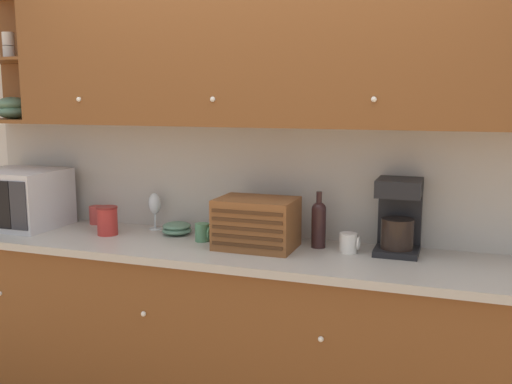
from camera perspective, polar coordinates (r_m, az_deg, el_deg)
wall_back at (r=3.13m, az=1.48°, el=2.07°), size 5.94×0.06×2.60m
counter_unit at (r=3.05m, az=-0.59°, el=-14.26°), size 3.56×0.63×0.95m
backsplash_panel at (r=3.11m, az=1.27°, el=1.13°), size 3.54×0.01×0.61m
upper_cabinets at (r=2.88m, az=3.57°, el=14.00°), size 3.54×0.35×0.75m
microwave at (r=3.63m, az=-22.57°, el=-0.58°), size 0.48×0.41×0.34m
mug_blue_second at (r=3.56m, az=-15.58°, el=-2.22°), size 0.10×0.09×0.11m
storage_canister at (r=3.26m, az=-14.65°, el=-2.79°), size 0.12×0.12×0.16m
wine_glass at (r=3.32m, az=-10.10°, el=-1.26°), size 0.07×0.07×0.21m
bowl_stack_on_counter at (r=3.20m, az=-7.92°, el=-3.62°), size 0.17×0.17×0.07m
mug at (r=3.03m, az=-5.34°, el=-4.04°), size 0.09×0.08×0.10m
bread_box at (r=2.87m, az=0.05°, el=-3.14°), size 0.39×0.29×0.25m
wine_bottle at (r=2.89m, az=6.29°, el=-3.02°), size 0.07×0.07×0.29m
mug_patterned_third at (r=2.84m, az=9.28°, el=-5.04°), size 0.10×0.09×0.10m
coffee_maker at (r=2.85m, az=14.08°, el=-2.27°), size 0.21×0.23×0.37m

